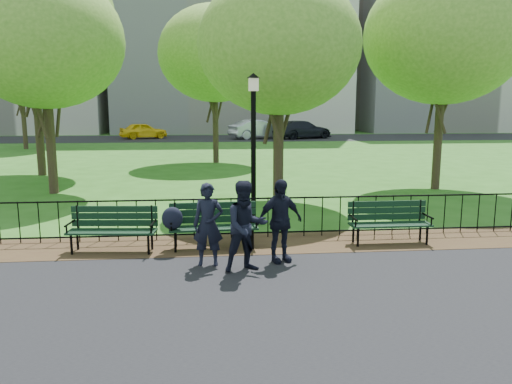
{
  "coord_description": "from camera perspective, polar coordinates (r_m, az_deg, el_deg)",
  "views": [
    {
      "loc": [
        -0.68,
        -8.49,
        2.87
      ],
      "look_at": [
        0.29,
        1.5,
        1.11
      ],
      "focal_mm": 35.0,
      "sensor_mm": 36.0,
      "label": 1
    }
  ],
  "objects": [
    {
      "name": "tree_near_w",
      "position": [
        17.57,
        -23.12,
        15.64
      ],
      "size": [
        5.01,
        5.01,
        6.99
      ],
      "color": "#2D2116",
      "rests_on": "ground"
    },
    {
      "name": "sedan_dark",
      "position": [
        43.15,
        5.33,
        7.12
      ],
      "size": [
        5.67,
        3.91,
        1.52
      ],
      "primitive_type": "imported",
      "rotation": [
        0.0,
        0.0,
        1.95
      ],
      "color": "black",
      "rests_on": "far_street"
    },
    {
      "name": "tree_far_w",
      "position": [
        36.19,
        -25.46,
        13.55
      ],
      "size": [
        5.92,
        5.92,
        8.26
      ],
      "color": "#2D2116",
      "rests_on": "ground"
    },
    {
      "name": "person_left",
      "position": [
        8.97,
        -5.48,
        -3.71
      ],
      "size": [
        0.58,
        0.41,
        1.49
      ],
      "primitive_type": "imported",
      "rotation": [
        0.0,
        0.0,
        -0.1
      ],
      "color": "black",
      "rests_on": "asphalt_path"
    },
    {
      "name": "asphalt_path",
      "position": [
        5.88,
        1.88,
        -19.19
      ],
      "size": [
        60.0,
        9.2,
        0.01
      ],
      "primitive_type": "cube",
      "color": "black",
      "rests_on": "ground"
    },
    {
      "name": "tree_far_c",
      "position": [
        25.14,
        -4.76,
        15.47
      ],
      "size": [
        5.48,
        5.48,
        7.64
      ],
      "color": "#2D2116",
      "rests_on": "ground"
    },
    {
      "name": "lamppost",
      "position": [
        11.85,
        -0.29,
        5.53
      ],
      "size": [
        0.32,
        0.32,
        3.59
      ],
      "color": "black",
      "rests_on": "ground"
    },
    {
      "name": "tree_mid_e",
      "position": [
        18.24,
        20.74,
        16.33
      ],
      "size": [
        5.26,
        5.26,
        7.34
      ],
      "color": "#2D2116",
      "rests_on": "ground"
    },
    {
      "name": "apartment_east",
      "position": [
        63.14,
        20.55,
        17.66
      ],
      "size": [
        20.0,
        15.0,
        24.0
      ],
      "primitive_type": "cube",
      "color": "beige",
      "rests_on": "ground"
    },
    {
      "name": "person_mid",
      "position": [
        8.6,
        -1.14,
        -3.95
      ],
      "size": [
        0.85,
        0.59,
        1.59
      ],
      "primitive_type": "imported",
      "rotation": [
        0.0,
        0.0,
        0.26
      ],
      "color": "black",
      "rests_on": "asphalt_path"
    },
    {
      "name": "iron_fence",
      "position": [
        10.78,
        -1.79,
        -2.76
      ],
      "size": [
        24.06,
        0.06,
        1.0
      ],
      "color": "black",
      "rests_on": "ground"
    },
    {
      "name": "park_bench_right_a",
      "position": [
        10.78,
        14.94,
        -2.85
      ],
      "size": [
        1.68,
        0.53,
        0.95
      ],
      "rotation": [
        0.0,
        0.0,
        -0.0
      ],
      "color": "black",
      "rests_on": "ground"
    },
    {
      "name": "dirt_strip",
      "position": [
        10.41,
        -1.6,
        -5.97
      ],
      "size": [
        60.0,
        1.6,
        0.01
      ],
      "primitive_type": "cube",
      "color": "#351F15",
      "rests_on": "ground"
    },
    {
      "name": "taxi",
      "position": [
        43.88,
        -12.73,
        6.86
      ],
      "size": [
        4.28,
        2.95,
        1.35
      ],
      "primitive_type": "imported",
      "rotation": [
        0.0,
        0.0,
        1.95
      ],
      "color": "yellow",
      "rests_on": "far_street"
    },
    {
      "name": "tree_mid_w",
      "position": [
        22.51,
        -24.36,
        17.86
      ],
      "size": [
        6.51,
        6.51,
        9.07
      ],
      "color": "#2D2116",
      "rests_on": "ground"
    },
    {
      "name": "ground",
      "position": [
        8.99,
        -0.93,
        -8.67
      ],
      "size": [
        120.0,
        120.0,
        0.0
      ],
      "primitive_type": "plane",
      "color": "#2B5E18"
    },
    {
      "name": "park_bench_left_a",
      "position": [
        10.22,
        -16.03,
        -3.54
      ],
      "size": [
        1.75,
        0.68,
        0.97
      ],
      "rotation": [
        0.0,
        0.0,
        -0.09
      ],
      "color": "black",
      "rests_on": "ground"
    },
    {
      "name": "person_right",
      "position": [
        9.12,
        2.72,
        -3.3
      ],
      "size": [
        0.97,
        0.66,
        1.54
      ],
      "primitive_type": "imported",
      "rotation": [
        0.0,
        0.0,
        0.36
      ],
      "color": "black",
      "rests_on": "asphalt_path"
    },
    {
      "name": "tree_near_e",
      "position": [
        14.91,
        2.66,
        16.41
      ],
      "size": [
        4.71,
        4.71,
        6.56
      ],
      "color": "#2D2116",
      "rests_on": "ground"
    },
    {
      "name": "far_street",
      "position": [
        43.59,
        -4.65,
        6.15
      ],
      "size": [
        70.0,
        9.0,
        0.01
      ],
      "primitive_type": "cube",
      "color": "black",
      "rests_on": "ground"
    },
    {
      "name": "park_bench_main",
      "position": [
        9.98,
        -6.95,
        -3.13
      ],
      "size": [
        1.9,
        0.62,
        1.0
      ],
      "rotation": [
        0.0,
        0.0,
        0.04
      ],
      "color": "black",
      "rests_on": "ground"
    },
    {
      "name": "sedan_silver",
      "position": [
        42.85,
        0.17,
        7.2
      ],
      "size": [
        5.16,
        3.52,
        1.61
      ],
      "primitive_type": "imported",
      "rotation": [
        0.0,
        0.0,
        1.98
      ],
      "color": "#B3B6BC",
      "rests_on": "far_street"
    }
  ]
}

